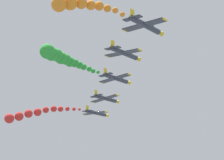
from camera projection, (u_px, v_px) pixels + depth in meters
airplane_lead at (96, 113)px, 131.81m from camera, size 9.57×10.35×2.33m
smoke_trail_lead at (31, 114)px, 116.29m from camera, size 7.98×22.83×6.80m
airplane_left_inner at (106, 99)px, 119.02m from camera, size 9.56×10.35×2.44m
airplane_right_inner at (116, 78)px, 105.83m from camera, size 9.57×10.35×2.35m
smoke_trail_right_inner at (60, 57)px, 87.46m from camera, size 6.54×22.26×3.51m
airplane_left_outer at (125, 53)px, 92.27m from camera, size 9.56×10.35×2.35m
airplane_right_outer at (146, 25)px, 78.63m from camera, size 9.57×10.35×2.33m
smoke_trail_right_outer at (78, 5)px, 66.83m from camera, size 4.08×14.65×4.05m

